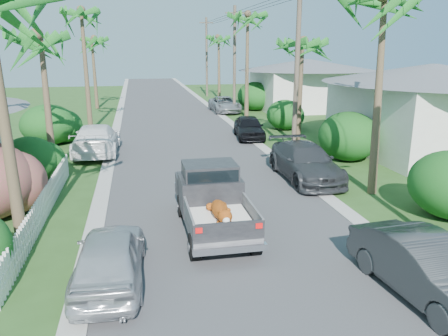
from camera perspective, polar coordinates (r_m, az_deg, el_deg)
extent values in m
plane|color=#294B1C|center=(11.21, 4.69, -14.76)|extent=(120.00, 120.00, 0.00)
cube|color=#38383A|center=(34.86, -6.64, 6.07)|extent=(8.00, 100.00, 0.02)
cube|color=#A5A39E|center=(34.78, -13.75, 5.74)|extent=(0.60, 100.00, 0.06)
cube|color=#A5A39E|center=(35.46, 0.34, 6.36)|extent=(0.60, 100.00, 0.06)
cylinder|color=black|center=(12.13, -3.87, -10.23)|extent=(0.28, 0.76, 0.76)
cylinder|color=black|center=(12.43, 4.03, -9.56)|extent=(0.28, 0.76, 0.76)
cylinder|color=black|center=(15.11, -5.50, -4.96)|extent=(0.28, 0.76, 0.76)
cylinder|color=black|center=(15.35, 0.84, -4.55)|extent=(0.28, 0.76, 0.76)
cube|color=gray|center=(12.74, -0.45, -7.71)|extent=(1.90, 2.40, 0.24)
cube|color=gray|center=(12.47, -4.64, -6.41)|extent=(0.06, 2.40, 0.55)
cube|color=gray|center=(12.79, 3.62, -5.81)|extent=(0.06, 2.40, 0.55)
cube|color=black|center=(11.54, 0.65, -8.31)|extent=(1.92, 0.08, 0.52)
cube|color=silver|center=(11.58, 0.81, -10.57)|extent=(1.98, 0.18, 0.18)
cube|color=red|center=(11.32, -3.30, -8.16)|extent=(0.18, 0.05, 0.14)
cube|color=red|center=(11.63, 4.60, -7.53)|extent=(0.18, 0.05, 0.14)
cube|color=black|center=(14.29, -1.85, -3.25)|extent=(1.94, 1.65, 1.10)
cube|color=black|center=(14.07, -1.88, -0.44)|extent=(1.70, 1.35, 0.55)
cube|color=black|center=(13.44, -1.41, -1.33)|extent=(1.60, 0.05, 0.45)
cube|color=black|center=(15.51, -2.61, -2.33)|extent=(1.94, 1.20, 0.80)
cube|color=white|center=(12.66, -0.45, -6.88)|extent=(1.70, 2.10, 0.16)
ellipsoid|color=orange|center=(12.64, -0.54, -5.45)|extent=(0.48, 1.25, 0.43)
sphere|color=orange|center=(11.93, 0.13, -6.35)|extent=(0.40, 0.40, 0.40)
ellipsoid|color=white|center=(12.68, -0.54, -5.87)|extent=(0.32, 0.86, 0.18)
imported|color=#2B2E30|center=(11.32, 24.96, -11.86)|extent=(1.91, 4.44, 1.42)
imported|color=#303236|center=(19.51, 10.56, 0.74)|extent=(2.16, 5.27, 1.53)
imported|color=black|center=(28.03, 3.28, 5.32)|extent=(2.12, 4.33, 1.42)
imported|color=#A0A2A7|center=(39.62, 0.09, 8.28)|extent=(2.39, 4.98, 1.37)
imported|color=#BBBDC3|center=(11.21, -14.69, -11.22)|extent=(1.82, 4.15, 1.39)
imported|color=white|center=(24.73, -16.30, 3.60)|extent=(2.41, 5.68, 1.63)
cone|color=brown|center=(12.94, -26.62, 4.34)|extent=(0.36, 0.71, 7.01)
cone|color=brown|center=(21.82, -22.09, 7.67)|extent=(0.36, 0.61, 6.21)
cone|color=brown|center=(31.50, -17.56, 11.79)|extent=(0.36, 0.36, 8.00)
cone|color=brown|center=(43.52, -16.56, 11.69)|extent=(0.36, 0.75, 6.51)
cone|color=brown|center=(17.87, 19.46, 8.55)|extent=(0.36, 0.73, 7.51)
cone|color=brown|center=(26.16, 9.86, 9.46)|extent=(0.36, 0.54, 6.01)
cone|color=brown|center=(36.44, 3.03, 13.02)|extent=(0.36, 0.36, 8.20)
cone|color=brown|center=(50.20, -0.67, 12.90)|extent=(0.36, 0.63, 6.81)
ellipsoid|color=#124017|center=(20.38, -24.13, 0.94)|extent=(2.40, 2.64, 2.00)
ellipsoid|color=#124017|center=(28.14, -21.97, 5.27)|extent=(3.20, 3.52, 2.40)
ellipsoid|color=#124017|center=(23.29, 15.94, 4.01)|extent=(3.00, 3.30, 2.50)
ellipsoid|color=#124017|center=(31.37, 7.98, 6.91)|extent=(2.60, 2.86, 2.10)
ellipsoid|color=#124017|center=(40.97, 4.05, 9.35)|extent=(3.20, 3.52, 2.60)
cube|color=white|center=(15.99, -22.40, -4.48)|extent=(0.10, 11.00, 1.00)
cube|color=silver|center=(26.75, 25.10, 5.99)|extent=(8.00, 9.00, 3.80)
cone|color=#595B60|center=(26.52, 25.70, 11.09)|extent=(6.48, 6.48, 1.00)
cube|color=silver|center=(42.51, 10.68, 10.02)|extent=(9.00, 8.00, 3.60)
cone|color=#595B60|center=(42.36, 10.84, 13.12)|extent=(6.48, 6.48, 1.00)
cylinder|color=brown|center=(23.83, 9.48, 12.53)|extent=(0.26, 0.26, 9.00)
cylinder|color=brown|center=(38.23, 1.38, 13.75)|extent=(0.26, 0.26, 9.00)
cube|color=brown|center=(38.32, 1.42, 19.59)|extent=(1.60, 0.10, 0.10)
cylinder|color=brown|center=(52.97, -2.28, 14.22)|extent=(0.26, 0.26, 9.00)
cube|color=brown|center=(53.03, -2.33, 18.43)|extent=(1.60, 0.10, 0.10)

